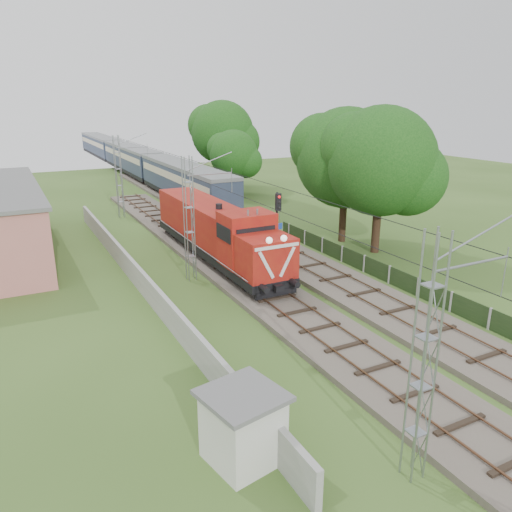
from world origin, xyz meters
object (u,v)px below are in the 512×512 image
coach_rake (131,158)px  relay_hut (243,426)px  locomotive (217,231)px  signal_post (278,217)px

coach_rake → relay_hut: 66.28m
locomotive → coach_rake: bearing=83.7°
locomotive → relay_hut: 21.02m
signal_post → relay_hut: (-10.59, -16.50, -2.39)m
locomotive → signal_post: (3.19, -3.15, 1.33)m
locomotive → coach_rake: (5.00, 45.44, 0.35)m
relay_hut → locomotive: bearing=69.4°
coach_rake → relay_hut: (-12.40, -65.09, -1.41)m
coach_rake → relay_hut: coach_rake is taller
signal_post → locomotive: bearing=135.4°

